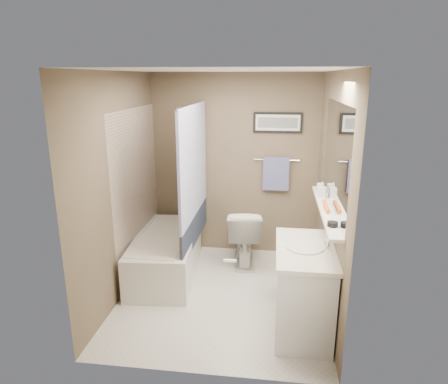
# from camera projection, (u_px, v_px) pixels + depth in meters

# --- Properties ---
(ground) EXTENTS (2.50, 2.50, 0.00)m
(ground) POSITION_uv_depth(u_px,v_px,m) (222.00, 294.00, 4.45)
(ground) COLOR silver
(ground) RESTS_ON ground
(ceiling) EXTENTS (2.20, 2.50, 0.04)m
(ceiling) POSITION_uv_depth(u_px,v_px,m) (222.00, 72.00, 3.79)
(ceiling) COLOR white
(ceiling) RESTS_ON wall_back
(wall_back) EXTENTS (2.20, 0.04, 2.40)m
(wall_back) POSITION_uv_depth(u_px,v_px,m) (234.00, 166.00, 5.29)
(wall_back) COLOR brown
(wall_back) RESTS_ON ground
(wall_front) EXTENTS (2.20, 0.04, 2.40)m
(wall_front) POSITION_uv_depth(u_px,v_px,m) (200.00, 237.00, 2.95)
(wall_front) COLOR brown
(wall_front) RESTS_ON ground
(wall_left) EXTENTS (0.04, 2.50, 2.40)m
(wall_left) POSITION_uv_depth(u_px,v_px,m) (122.00, 188.00, 4.25)
(wall_left) COLOR brown
(wall_left) RESTS_ON ground
(wall_right) EXTENTS (0.04, 2.50, 2.40)m
(wall_right) POSITION_uv_depth(u_px,v_px,m) (329.00, 195.00, 3.99)
(wall_right) COLOR brown
(wall_right) RESTS_ON ground
(tile_surround) EXTENTS (0.02, 1.55, 2.00)m
(tile_surround) POSITION_uv_depth(u_px,v_px,m) (138.00, 193.00, 4.79)
(tile_surround) COLOR #BBA48E
(tile_surround) RESTS_ON wall_left
(curtain_rod) EXTENTS (0.02, 1.55, 0.02)m
(curtain_rod) POSITION_uv_depth(u_px,v_px,m) (192.00, 104.00, 4.41)
(curtain_rod) COLOR silver
(curtain_rod) RESTS_ON wall_left
(curtain_upper) EXTENTS (0.03, 1.45, 1.28)m
(curtain_upper) POSITION_uv_depth(u_px,v_px,m) (193.00, 162.00, 4.59)
(curtain_upper) COLOR white
(curtain_upper) RESTS_ON curtain_rod
(curtain_lower) EXTENTS (0.03, 1.45, 0.36)m
(curtain_lower) POSITION_uv_depth(u_px,v_px,m) (195.00, 228.00, 4.82)
(curtain_lower) COLOR #222D40
(curtain_lower) RESTS_ON curtain_rod
(mirror) EXTENTS (0.02, 1.60, 1.00)m
(mirror) POSITION_uv_depth(u_px,v_px,m) (335.00, 157.00, 3.73)
(mirror) COLOR silver
(mirror) RESTS_ON wall_right
(shelf) EXTENTS (0.12, 1.60, 0.03)m
(shelf) POSITION_uv_depth(u_px,v_px,m) (325.00, 209.00, 3.88)
(shelf) COLOR silver
(shelf) RESTS_ON wall_right
(towel_bar) EXTENTS (0.60, 0.02, 0.02)m
(towel_bar) POSITION_uv_depth(u_px,v_px,m) (276.00, 160.00, 5.18)
(towel_bar) COLOR silver
(towel_bar) RESTS_ON wall_back
(towel) EXTENTS (0.34, 0.05, 0.44)m
(towel) POSITION_uv_depth(u_px,v_px,m) (276.00, 174.00, 5.21)
(towel) COLOR #888BC5
(towel) RESTS_ON towel_bar
(art_frame) EXTENTS (0.62, 0.02, 0.26)m
(art_frame) POSITION_uv_depth(u_px,v_px,m) (278.00, 123.00, 5.07)
(art_frame) COLOR black
(art_frame) RESTS_ON wall_back
(art_mat) EXTENTS (0.56, 0.00, 0.20)m
(art_mat) POSITION_uv_depth(u_px,v_px,m) (278.00, 123.00, 5.05)
(art_mat) COLOR white
(art_mat) RESTS_ON art_frame
(art_image) EXTENTS (0.50, 0.00, 0.13)m
(art_image) POSITION_uv_depth(u_px,v_px,m) (278.00, 123.00, 5.05)
(art_image) COLOR #595959
(art_image) RESTS_ON art_mat
(door) EXTENTS (0.80, 0.02, 2.00)m
(door) POSITION_uv_depth(u_px,v_px,m) (274.00, 266.00, 2.93)
(door) COLOR silver
(door) RESTS_ON wall_front
(door_handle) EXTENTS (0.10, 0.02, 0.02)m
(door_handle) POSITION_uv_depth(u_px,v_px,m) (230.00, 261.00, 3.02)
(door_handle) COLOR silver
(door_handle) RESTS_ON door
(bathtub) EXTENTS (0.82, 1.55, 0.50)m
(bathtub) POSITION_uv_depth(u_px,v_px,m) (166.00, 254.00, 4.88)
(bathtub) COLOR silver
(bathtub) RESTS_ON ground
(tub_rim) EXTENTS (0.56, 1.36, 0.02)m
(tub_rim) POSITION_uv_depth(u_px,v_px,m) (165.00, 235.00, 4.81)
(tub_rim) COLOR silver
(tub_rim) RESTS_ON bathtub
(toilet) EXTENTS (0.48, 0.77, 0.75)m
(toilet) POSITION_uv_depth(u_px,v_px,m) (244.00, 235.00, 5.14)
(toilet) COLOR white
(toilet) RESTS_ON ground
(vanity) EXTENTS (0.53, 0.92, 0.80)m
(vanity) POSITION_uv_depth(u_px,v_px,m) (304.00, 291.00, 3.76)
(vanity) COLOR silver
(vanity) RESTS_ON ground
(countertop) EXTENTS (0.54, 0.96, 0.04)m
(countertop) POSITION_uv_depth(u_px,v_px,m) (306.00, 250.00, 3.64)
(countertop) COLOR silver
(countertop) RESTS_ON vanity
(sink_basin) EXTENTS (0.34, 0.34, 0.01)m
(sink_basin) POSITION_uv_depth(u_px,v_px,m) (305.00, 247.00, 3.63)
(sink_basin) COLOR silver
(sink_basin) RESTS_ON countertop
(faucet_spout) EXTENTS (0.02, 0.02, 0.10)m
(faucet_spout) POSITION_uv_depth(u_px,v_px,m) (328.00, 244.00, 3.60)
(faucet_spout) COLOR silver
(faucet_spout) RESTS_ON countertop
(faucet_knob) EXTENTS (0.05, 0.05, 0.05)m
(faucet_knob) POSITION_uv_depth(u_px,v_px,m) (326.00, 241.00, 3.70)
(faucet_knob) COLOR white
(faucet_knob) RESTS_ON countertop
(candle_bowl_near) EXTENTS (0.09, 0.09, 0.04)m
(candle_bowl_near) POSITION_uv_depth(u_px,v_px,m) (333.00, 224.00, 3.39)
(candle_bowl_near) COLOR black
(candle_bowl_near) RESTS_ON shelf
(hair_brush_front) EXTENTS (0.05, 0.22, 0.04)m
(hair_brush_front) POSITION_uv_depth(u_px,v_px,m) (327.00, 208.00, 3.80)
(hair_brush_front) COLOR orange
(hair_brush_front) RESTS_ON shelf
(hair_brush_back) EXTENTS (0.05, 0.22, 0.04)m
(hair_brush_back) POSITION_uv_depth(u_px,v_px,m) (325.00, 204.00, 3.91)
(hair_brush_back) COLOR #E15A1F
(hair_brush_back) RESTS_ON shelf
(pink_comb) EXTENTS (0.04, 0.16, 0.01)m
(pink_comb) POSITION_uv_depth(u_px,v_px,m) (324.00, 202.00, 4.03)
(pink_comb) COLOR pink
(pink_comb) RESTS_ON shelf
(glass_jar) EXTENTS (0.08, 0.08, 0.10)m
(glass_jar) POSITION_uv_depth(u_px,v_px,m) (320.00, 188.00, 4.37)
(glass_jar) COLOR white
(glass_jar) RESTS_ON shelf
(soap_bottle) EXTENTS (0.08, 0.08, 0.16)m
(soap_bottle) POSITION_uv_depth(u_px,v_px,m) (322.00, 190.00, 4.20)
(soap_bottle) COLOR #999999
(soap_bottle) RESTS_ON shelf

